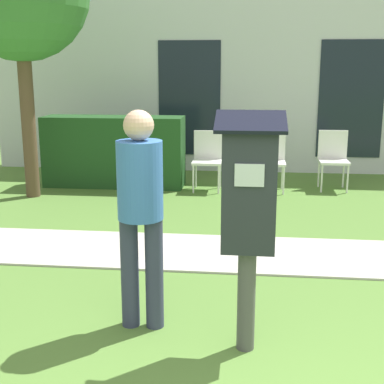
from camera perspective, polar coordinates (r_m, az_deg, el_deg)
sidewalk at (r=5.49m, az=9.17°, el=-6.64°), size 12.00×1.10×0.02m
building_facade at (r=9.68m, az=8.24°, el=11.58°), size 10.00×0.26×3.20m
parking_meter at (r=3.41m, az=6.07°, el=-1.16°), size 0.44×0.31×1.59m
person_standing at (r=3.75m, az=-5.53°, el=-1.23°), size 0.32×0.32×1.58m
outdoor_chair_left at (r=8.21m, az=1.67°, el=3.93°), size 0.44×0.44×0.90m
outdoor_chair_middle at (r=8.22m, az=8.39°, el=3.80°), size 0.44×0.44×0.90m
outdoor_chair_right at (r=8.52m, az=14.82°, el=3.83°), size 0.44×0.44×0.90m
hedge_row at (r=8.54m, az=-8.29°, el=4.30°), size 2.19×0.60×1.10m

